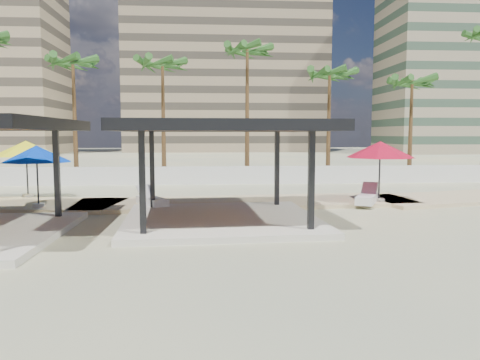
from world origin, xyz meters
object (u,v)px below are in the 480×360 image
object	(u,v)px
lounger_a	(152,201)
lounger_b	(367,198)
umbrella_c	(380,150)
pavilion_central	(221,163)

from	to	relation	value
lounger_a	lounger_b	bearing A→B (deg)	-119.77
lounger_a	lounger_b	distance (m)	9.89
umbrella_c	pavilion_central	bearing A→B (deg)	-153.25
lounger_a	pavilion_central	bearing A→B (deg)	-168.29
pavilion_central	lounger_a	world-z (taller)	pavilion_central
umbrella_c	lounger_a	distance (m)	10.86
umbrella_c	lounger_b	bearing A→B (deg)	-148.82
pavilion_central	umbrella_c	size ratio (longest dim) A/B	1.97
umbrella_c	lounger_a	world-z (taller)	umbrella_c
umbrella_c	lounger_a	size ratio (longest dim) A/B	1.81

